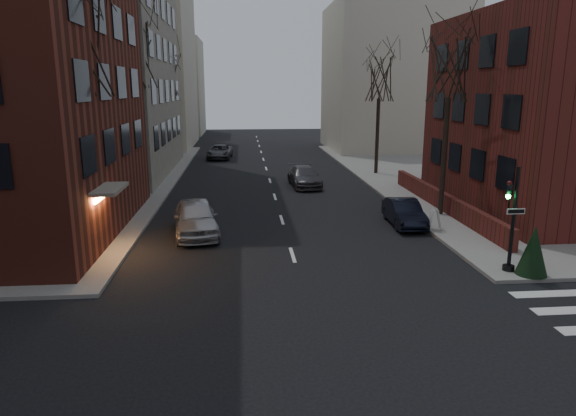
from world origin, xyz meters
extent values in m
cube|color=#5D1E1A|center=(16.50, 19.00, 5.50)|extent=(12.00, 14.00, 11.00)
cube|color=#5D1E1A|center=(9.30, 19.00, 0.65)|extent=(0.35, 16.00, 1.00)
cube|color=beige|center=(-15.00, 55.00, 9.00)|extent=(14.00, 16.00, 18.00)
cube|color=beige|center=(15.00, 50.00, 8.00)|extent=(14.00, 14.00, 16.00)
cube|color=beige|center=(-13.00, 72.00, 7.00)|extent=(10.00, 12.00, 14.00)
cylinder|color=black|center=(8.00, 9.00, 2.15)|extent=(0.14, 0.14, 4.00)
cylinder|color=black|center=(8.00, 9.00, 0.25)|extent=(0.44, 0.44, 0.20)
imported|color=black|center=(7.75, 9.00, 3.00)|extent=(0.16, 0.20, 1.00)
sphere|color=#19FF4C|center=(7.68, 8.95, 3.05)|extent=(0.18, 0.18, 0.18)
cube|color=white|center=(8.00, 8.88, 2.50)|extent=(0.70, 0.03, 0.22)
cylinder|color=#2D231C|center=(-8.80, 14.00, 3.47)|extent=(0.28, 0.28, 6.65)
cylinder|color=#2D231C|center=(-8.80, 26.00, 3.65)|extent=(0.28, 0.28, 7.00)
cylinder|color=#2D231C|center=(-8.80, 40.00, 3.30)|extent=(0.28, 0.28, 6.30)
cylinder|color=#2D231C|center=(8.80, 18.00, 3.30)|extent=(0.28, 0.28, 6.30)
cylinder|color=#2D231C|center=(8.80, 32.00, 3.12)|extent=(0.28, 0.28, 5.95)
cylinder|color=black|center=(-8.20, 22.00, 3.15)|extent=(0.12, 0.12, 6.00)
sphere|color=#FFA54C|center=(-8.20, 22.00, 6.25)|extent=(0.36, 0.36, 0.36)
cylinder|color=black|center=(-8.20, 42.00, 3.15)|extent=(0.12, 0.12, 6.00)
sphere|color=#FFA54C|center=(-8.20, 42.00, 6.25)|extent=(0.36, 0.36, 0.36)
imported|color=black|center=(6.20, 16.30, 0.67)|extent=(1.55, 4.13, 1.35)
imported|color=#A5A5AA|center=(-4.36, 15.50, 0.85)|extent=(2.68, 5.24, 1.71)
imported|color=#414045|center=(2.36, 27.46, 0.71)|extent=(2.26, 4.99, 1.42)
imported|color=#46464C|center=(-4.33, 42.92, 0.68)|extent=(2.62, 5.06, 1.36)
cube|color=silver|center=(7.30, 14.90, 0.67)|extent=(0.55, 0.71, 1.03)
cone|color=black|center=(8.62, 8.50, 1.09)|extent=(1.27, 1.27, 1.89)
camera|label=1|loc=(-2.03, -8.72, 6.96)|focal=32.00mm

